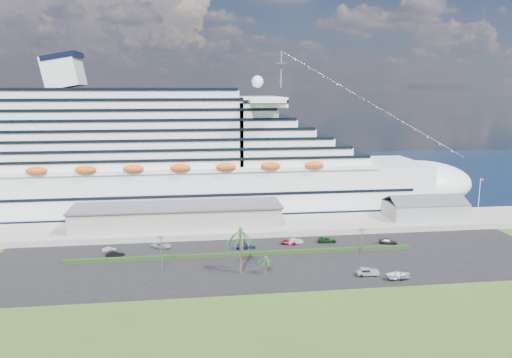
{
  "coord_description": "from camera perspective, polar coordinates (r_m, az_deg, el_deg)",
  "views": [
    {
      "loc": [
        -20.92,
        -104.08,
        42.18
      ],
      "look_at": [
        -3.01,
        30.0,
        17.2
      ],
      "focal_mm": 35.0,
      "sensor_mm": 36.0,
      "label": 1
    }
  ],
  "objects": [
    {
      "name": "hedge",
      "position": [
        127.74,
        -1.4,
        -8.55
      ],
      "size": [
        88.0,
        1.1,
        0.9
      ],
      "primitive_type": "cube",
      "color": "black",
      "rests_on": "asphalt_lot"
    },
    {
      "name": "ground",
      "position": [
        114.23,
        3.56,
        -11.23
      ],
      "size": [
        420.0,
        420.0,
        0.0
      ],
      "primitive_type": "plane",
      "color": "#33521B",
      "rests_on": "ground"
    },
    {
      "name": "parked_car_3",
      "position": [
        132.93,
        -1.23,
        -7.63
      ],
      "size": [
        5.55,
        2.55,
        1.57
      ],
      "primitive_type": "imported",
      "rotation": [
        0.0,
        0.0,
        1.64
      ],
      "color": "#171853",
      "rests_on": "asphalt_lot"
    },
    {
      "name": "parked_car_2",
      "position": [
        135.68,
        -10.76,
        -7.46
      ],
      "size": [
        5.88,
        4.25,
        1.49
      ],
      "primitive_type": "imported",
      "rotation": [
        0.0,
        0.0,
        1.2
      ],
      "color": "#9B9DA3",
      "rests_on": "asphalt_lot"
    },
    {
      "name": "port_shed",
      "position": [
        165.84,
        18.74,
        -3.27
      ],
      "size": [
        24.0,
        12.31,
        7.37
      ],
      "color": "gray",
      "rests_on": "wharf"
    },
    {
      "name": "water",
      "position": [
        238.77,
        -2.46,
        0.28
      ],
      "size": [
        420.0,
        160.0,
        0.02
      ],
      "primitive_type": "cube",
      "color": "black",
      "rests_on": "ground"
    },
    {
      "name": "wharf",
      "position": [
        151.33,
        0.63,
        -5.37
      ],
      "size": [
        240.0,
        20.0,
        1.8
      ],
      "primitive_type": "cube",
      "color": "gray",
      "rests_on": "ground"
    },
    {
      "name": "lamp_post_right",
      "position": [
        124.87,
        11.98,
        -6.93
      ],
      "size": [
        1.6,
        0.35,
        8.27
      ],
      "color": "gray",
      "rests_on": "asphalt_lot"
    },
    {
      "name": "parked_car_5",
      "position": [
        137.1,
        4.49,
        -7.11
      ],
      "size": [
        4.78,
        2.89,
        1.49
      ],
      "primitive_type": "imported",
      "rotation": [
        0.0,
        0.0,
        1.88
      ],
      "color": "#A7A9AE",
      "rests_on": "asphalt_lot"
    },
    {
      "name": "palm_tall",
      "position": [
        113.52,
        -1.77,
        -6.43
      ],
      "size": [
        8.82,
        8.82,
        11.13
      ],
      "color": "#47301E",
      "rests_on": "ground"
    },
    {
      "name": "cruise_ship",
      "position": [
        170.0,
        -7.73,
        1.75
      ],
      "size": [
        191.0,
        38.0,
        54.0
      ],
      "color": "silver",
      "rests_on": "ground"
    },
    {
      "name": "parked_car_4",
      "position": [
        136.44,
        3.77,
        -7.21
      ],
      "size": [
        4.39,
        2.73,
        1.39
      ],
      "primitive_type": "imported",
      "rotation": [
        0.0,
        0.0,
        1.29
      ],
      "color": "maroon",
      "rests_on": "asphalt_lot"
    },
    {
      "name": "flagpole",
      "position": [
        173.73,
        24.16,
        -1.72
      ],
      "size": [
        1.08,
        0.16,
        12.0
      ],
      "color": "silver",
      "rests_on": "wharf"
    },
    {
      "name": "terminal_building",
      "position": [
        148.85,
        -8.96,
        -4.13
      ],
      "size": [
        61.0,
        15.0,
        6.3
      ],
      "color": "gray",
      "rests_on": "wharf"
    },
    {
      "name": "palm_short",
      "position": [
        114.51,
        1.1,
        -9.19
      ],
      "size": [
        3.53,
        3.53,
        4.56
      ],
      "color": "#47301E",
      "rests_on": "ground"
    },
    {
      "name": "boat_trailer",
      "position": [
        116.69,
        16.0,
        -10.47
      ],
      "size": [
        6.21,
        4.12,
        1.77
      ],
      "color": "gray",
      "rests_on": "asphalt_lot"
    },
    {
      "name": "parked_car_6",
      "position": [
        139.44,
        8.12,
        -6.89
      ],
      "size": [
        5.41,
        2.99,
        1.44
      ],
      "primitive_type": "imported",
      "rotation": [
        0.0,
        0.0,
        1.45
      ],
      "color": "#0D3716",
      "rests_on": "asphalt_lot"
    },
    {
      "name": "parked_car_0",
      "position": [
        136.2,
        -16.44,
        -7.7
      ],
      "size": [
        3.75,
        1.9,
        1.22
      ],
      "primitive_type": "imported",
      "rotation": [
        0.0,
        0.0,
        1.7
      ],
      "color": "silver",
      "rests_on": "asphalt_lot"
    },
    {
      "name": "parked_car_1",
      "position": [
        131.9,
        -15.83,
        -8.19
      ],
      "size": [
        4.88,
        2.45,
        1.54
      ],
      "primitive_type": "imported",
      "rotation": [
        0.0,
        0.0,
        1.75
      ],
      "color": "black",
      "rests_on": "asphalt_lot"
    },
    {
      "name": "pickup_truck",
      "position": [
        117.3,
        12.6,
        -10.31
      ],
      "size": [
        5.08,
        2.27,
        1.74
      ],
      "color": "black",
      "rests_on": "asphalt_lot"
    },
    {
      "name": "lamp_post_left",
      "position": [
        118.19,
        -10.76,
        -7.89
      ],
      "size": [
        1.6,
        0.35,
        8.27
      ],
      "color": "gray",
      "rests_on": "asphalt_lot"
    },
    {
      "name": "parked_car_7",
      "position": [
        141.43,
        14.86,
        -6.89
      ],
      "size": [
        5.33,
        3.62,
        1.43
      ],
      "primitive_type": "imported",
      "rotation": [
        0.0,
        0.0,
        1.21
      ],
      "color": "#242329",
      "rests_on": "asphalt_lot"
    },
    {
      "name": "asphalt_lot",
      "position": [
        124.32,
        2.57,
        -9.35
      ],
      "size": [
        140.0,
        38.0,
        0.12
      ],
      "primitive_type": "cube",
      "color": "black",
      "rests_on": "ground"
    }
  ]
}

